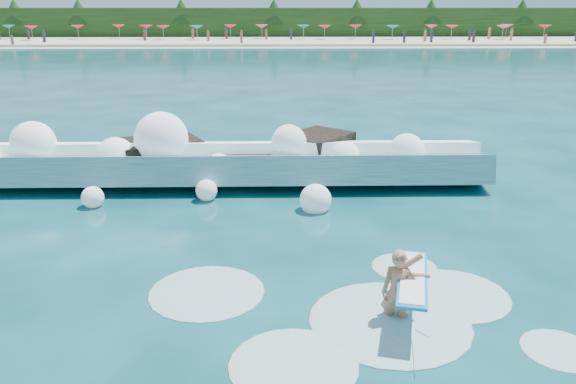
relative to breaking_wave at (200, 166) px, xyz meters
name	(u,v)px	position (x,y,z in m)	size (l,w,h in m)	color
ground	(225,269)	(1.41, -6.71, -0.58)	(200.00, 200.00, 0.00)	#07303A
beach	(268,41)	(1.41, 71.29, -0.38)	(140.00, 20.00, 0.40)	tan
wet_band	(267,47)	(1.41, 60.29, -0.54)	(140.00, 5.00, 0.08)	silver
treeline	(269,23)	(1.41, 81.29, 1.92)	(140.00, 4.00, 5.00)	black
breaking_wave	(200,166)	(0.00, 0.00, 0.00)	(19.19, 2.94, 1.65)	teal
rock_cluster	(233,160)	(1.05, 0.98, -0.07)	(8.82, 3.55, 1.60)	black
surfer_with_board	(401,290)	(4.99, -8.94, 0.06)	(1.20, 2.92, 1.73)	#A8714E
wave_spray	(164,151)	(-1.17, -0.13, 0.57)	(15.57, 4.44, 2.55)	white
surf_foam	(355,314)	(4.16, -8.73, -0.58)	(8.46, 5.58, 0.16)	silver
beach_umbrellas	(266,27)	(1.16, 73.11, 1.67)	(109.87, 6.36, 0.50)	#CE3C55
beachgoers	(276,36)	(2.64, 68.64, 0.54)	(103.82, 12.99, 1.93)	#3F332D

